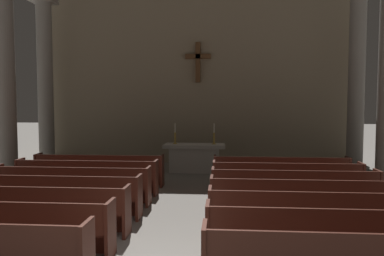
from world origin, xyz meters
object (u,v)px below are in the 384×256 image
Objects in this scene: pew_left_row_4 at (53,195)px; pew_left_row_5 at (72,185)px; pew_right_row_5 at (294,189)px; column_right_fourth at (356,85)px; pew_right_row_6 at (287,180)px; candlestick_right at (214,137)px; column_left_fourth at (45,86)px; pew_right_row_4 at (303,200)px; pew_right_row_7 at (281,172)px; pew_left_row_3 at (29,209)px; pew_left_row_6 at (87,177)px; pew_left_row_7 at (99,170)px; altar at (194,157)px; pew_right_row_3 at (315,215)px; column_left_third at (6,82)px; pew_right_row_2 at (332,236)px; candlestick_left at (175,137)px.

pew_left_row_5 is at bearing 90.00° from pew_left_row_4.
pew_right_row_5 is 0.60× the size of column_right_fourth.
pew_right_row_6 is 4.18m from candlestick_right.
column_right_fourth is at bearing 0.00° from column_left_fourth.
column_left_fourth reaches higher than pew_right_row_4.
pew_left_row_5 and pew_right_row_7 have the same top height.
column_right_fourth reaches higher than pew_left_row_4.
pew_left_row_3 is 2.15m from pew_left_row_5.
pew_left_row_6 is 1.00× the size of pew_right_row_4.
pew_left_row_7 is 1.76× the size of altar.
candlestick_right is (-1.99, 6.81, 0.77)m from pew_right_row_3.
column_right_fourth reaches higher than pew_right_row_4.
column_left_third and column_right_fourth have the same top height.
pew_left_row_6 is 5.80m from pew_right_row_4.
pew_left_row_3 is 6.34m from column_left_third.
pew_left_row_3 is at bearing -90.00° from pew_left_row_4.
column_left_third is at bearing 153.22° from pew_left_row_6.
pew_right_row_5 is at bearing 21.75° from pew_left_row_3.
column_right_fourth is at bearing 7.55° from altar.
column_left_third is at bearing 145.40° from pew_right_row_2.
column_left_fourth reaches higher than pew_left_row_6.
pew_right_row_4 is 11.06m from column_left_fourth.
pew_left_row_3 and pew_right_row_4 have the same top height.
pew_right_row_2 is 10.71m from column_left_third.
pew_left_row_6 is at bearing -168.72° from pew_right_row_7.
column_right_fourth is 8.68× the size of candlestick_right.
candlestick_right is (6.54, -0.77, -1.89)m from column_left_fourth.
pew_right_row_3 is (5.39, -4.30, 0.00)m from pew_left_row_7.
pew_left_row_6 is 6.28m from pew_right_row_3.
pew_right_row_5 is at bearing -59.97° from altar.
pew_left_row_4 is 1.00× the size of pew_left_row_5.
column_left_fourth is at bearing 112.55° from pew_left_row_3.
candlestick_left is (-0.70, 0.00, 0.72)m from altar.
pew_left_row_6 is at bearing 180.00° from pew_right_row_6.
column_right_fourth is 8.68× the size of candlestick_left.
pew_right_row_2 is at bearing -90.00° from pew_right_row_6.
pew_right_row_5 is (5.39, -1.08, 0.00)m from pew_left_row_6.
column_left_fourth reaches higher than pew_right_row_7.
pew_right_row_5 is 10.47m from column_left_fourth.
candlestick_left is at bearing 60.92° from pew_left_row_6.
pew_right_row_6 is at bearing -46.57° from candlestick_left.
column_left_third is (-3.15, 1.59, 2.67)m from pew_left_row_6.
altar reaches higher than pew_left_row_7.
column_left_fourth and column_right_fourth have the same top height.
pew_left_row_4 is at bearing -115.16° from altar.
pew_right_row_3 and pew_right_row_4 have the same top height.
pew_left_row_5 is at bearing -59.90° from column_left_fourth.
pew_left_row_5 is 4.91m from column_left_third.
candlestick_right reaches higher than pew_left_row_5.
pew_left_row_6 is 5.00m from candlestick_right.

